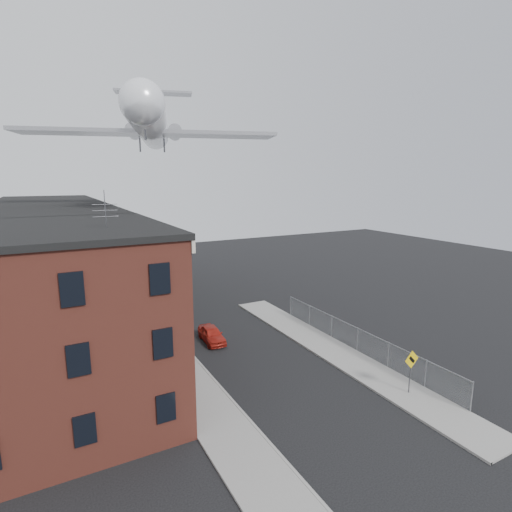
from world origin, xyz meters
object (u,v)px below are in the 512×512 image
at_px(airplane, 151,125).
at_px(utility_pole, 143,274).
at_px(car_far, 138,284).
at_px(street_tree, 125,265).
at_px(car_near, 212,334).
at_px(warning_sign, 411,365).
at_px(car_mid, 170,298).

bearing_deg(airplane, utility_pole, -115.00).
bearing_deg(car_far, street_tree, -125.97).
bearing_deg(car_near, street_tree, 105.46).
xyz_separation_m(street_tree, car_near, (3.47, -16.03, -2.83)).
relative_size(utility_pole, street_tree, 1.73).
xyz_separation_m(warning_sign, car_near, (-7.40, 12.92, -1.27)).
height_order(car_far, airplane, airplane).
height_order(car_mid, car_far, car_far).
bearing_deg(car_near, car_mid, 93.23).
distance_m(warning_sign, street_tree, 30.96).
bearing_deg(airplane, warning_sign, -71.93).
bearing_deg(car_far, airplane, -80.45).
distance_m(car_far, airplane, 18.12).
bearing_deg(warning_sign, car_near, 119.80).
bearing_deg(airplane, car_far, 99.06).
bearing_deg(car_near, airplane, 97.21).
relative_size(car_near, car_far, 0.78).
distance_m(warning_sign, car_mid, 25.35).
bearing_deg(car_near, warning_sign, -56.97).
distance_m(utility_pole, airplane, 14.84).
bearing_deg(utility_pole, car_far, 80.68).
relative_size(warning_sign, utility_pole, 0.31).
bearing_deg(utility_pole, warning_sign, -59.52).
height_order(car_near, car_mid, car_near).
height_order(warning_sign, street_tree, street_tree).
distance_m(car_mid, airplane, 17.25).
distance_m(utility_pole, car_mid, 7.62).
bearing_deg(car_near, car_far, 98.85).
bearing_deg(car_mid, street_tree, 130.27).
height_order(warning_sign, utility_pole, utility_pole).
relative_size(warning_sign, airplane, 0.11).
xyz_separation_m(street_tree, airplane, (2.61, -3.62, 14.34)).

